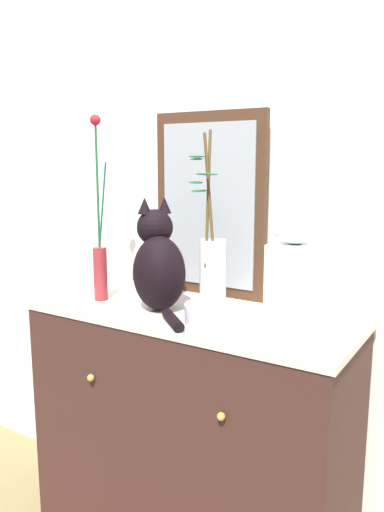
{
  "coord_description": "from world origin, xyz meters",
  "views": [
    {
      "loc": [
        0.86,
        -1.38,
        1.43
      ],
      "look_at": [
        0.0,
        0.0,
        1.13
      ],
      "focal_mm": 36.0,
      "sensor_mm": 36.0,
      "label": 1
    }
  ],
  "objects_px": {
    "bowl_porcelain": "(213,314)",
    "jar_lidded_porcelain": "(293,281)",
    "cat_sitting": "(159,264)",
    "vase_glass_clear": "(212,264)",
    "mirror_leaning": "(209,205)",
    "sideboard": "(192,441)",
    "vase_slim_green": "(100,255)"
  },
  "relations": [
    {
      "from": "bowl_porcelain",
      "to": "jar_lidded_porcelain",
      "type": "relative_size",
      "value": 0.49
    },
    {
      "from": "mirror_leaning",
      "to": "bowl_porcelain",
      "type": "bearing_deg",
      "value": -58.05
    },
    {
      "from": "jar_lidded_porcelain",
      "to": "bowl_porcelain",
      "type": "bearing_deg",
      "value": -174.74
    },
    {
      "from": "sideboard",
      "to": "mirror_leaning",
      "type": "distance_m",
      "value": 0.83
    },
    {
      "from": "vase_slim_green",
      "to": "vase_glass_clear",
      "type": "bearing_deg",
      "value": -3.36
    },
    {
      "from": "mirror_leaning",
      "to": "bowl_porcelain",
      "type": "xyz_separation_m",
      "value": [
        0.18,
        -0.3,
        -0.3
      ]
    },
    {
      "from": "sideboard",
      "to": "mirror_leaning",
      "type": "relative_size",
      "value": 1.67
    },
    {
      "from": "mirror_leaning",
      "to": "cat_sitting",
      "type": "bearing_deg",
      "value": -99.98
    },
    {
      "from": "bowl_porcelain",
      "to": "mirror_leaning",
      "type": "bearing_deg",
      "value": 121.95
    },
    {
      "from": "sideboard",
      "to": "cat_sitting",
      "type": "relative_size",
      "value": 2.98
    },
    {
      "from": "sideboard",
      "to": "jar_lidded_porcelain",
      "type": "bearing_deg",
      "value": -10.56
    },
    {
      "from": "sideboard",
      "to": "cat_sitting",
      "type": "bearing_deg",
      "value": -154.13
    },
    {
      "from": "sideboard",
      "to": "vase_slim_green",
      "type": "distance_m",
      "value": 0.72
    },
    {
      "from": "sideboard",
      "to": "bowl_porcelain",
      "type": "relative_size",
      "value": 6.4
    },
    {
      "from": "jar_lidded_porcelain",
      "to": "sideboard",
      "type": "bearing_deg",
      "value": 169.44
    },
    {
      "from": "mirror_leaning",
      "to": "cat_sitting",
      "type": "relative_size",
      "value": 1.78
    },
    {
      "from": "mirror_leaning",
      "to": "bowl_porcelain",
      "type": "relative_size",
      "value": 3.83
    },
    {
      "from": "jar_lidded_porcelain",
      "to": "vase_slim_green",
      "type": "bearing_deg",
      "value": 179.76
    },
    {
      "from": "mirror_leaning",
      "to": "jar_lidded_porcelain",
      "type": "relative_size",
      "value": 1.86
    },
    {
      "from": "cat_sitting",
      "to": "sideboard",
      "type": "bearing_deg",
      "value": 25.87
    },
    {
      "from": "sideboard",
      "to": "vase_glass_clear",
      "type": "bearing_deg",
      "value": -36.15
    },
    {
      "from": "vase_slim_green",
      "to": "vase_glass_clear",
      "type": "height_order",
      "value": "vase_slim_green"
    },
    {
      "from": "mirror_leaning",
      "to": "jar_lidded_porcelain",
      "type": "bearing_deg",
      "value": -32.8
    },
    {
      "from": "vase_glass_clear",
      "to": "sideboard",
      "type": "bearing_deg",
      "value": 143.85
    },
    {
      "from": "sideboard",
      "to": "vase_glass_clear",
      "type": "relative_size",
      "value": 2.13
    },
    {
      "from": "mirror_leaning",
      "to": "vase_glass_clear",
      "type": "height_order",
      "value": "mirror_leaning"
    },
    {
      "from": "vase_slim_green",
      "to": "jar_lidded_porcelain",
      "type": "distance_m",
      "value": 0.71
    },
    {
      "from": "jar_lidded_porcelain",
      "to": "mirror_leaning",
      "type": "bearing_deg",
      "value": 147.2
    },
    {
      "from": "mirror_leaning",
      "to": "jar_lidded_porcelain",
      "type": "height_order",
      "value": "mirror_leaning"
    },
    {
      "from": "cat_sitting",
      "to": "vase_glass_clear",
      "type": "relative_size",
      "value": 0.71
    },
    {
      "from": "mirror_leaning",
      "to": "vase_slim_green",
      "type": "distance_m",
      "value": 0.42
    },
    {
      "from": "vase_glass_clear",
      "to": "jar_lidded_porcelain",
      "type": "height_order",
      "value": "vase_glass_clear"
    }
  ]
}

